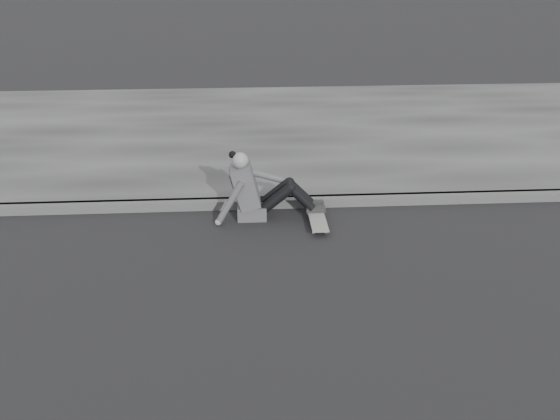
# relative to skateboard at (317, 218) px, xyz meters

# --- Properties ---
(ground) EXTENTS (80.00, 80.00, 0.00)m
(ground) POSITION_rel_skateboard_xyz_m (1.98, -2.04, -0.07)
(ground) COLOR black
(ground) RESTS_ON ground
(curb) EXTENTS (24.00, 0.16, 0.12)m
(curb) POSITION_rel_skateboard_xyz_m (1.98, 0.54, -0.01)
(curb) COLOR #4A4A4A
(curb) RESTS_ON ground
(sidewalk) EXTENTS (24.00, 6.00, 0.12)m
(sidewalk) POSITION_rel_skateboard_xyz_m (1.98, 3.56, -0.01)
(sidewalk) COLOR #3B3B3B
(sidewalk) RESTS_ON ground
(skateboard) EXTENTS (0.20, 0.78, 0.09)m
(skateboard) POSITION_rel_skateboard_xyz_m (0.00, 0.00, 0.00)
(skateboard) COLOR #A8A8A2
(skateboard) RESTS_ON ground
(seated_woman) EXTENTS (1.38, 0.46, 0.88)m
(seated_woman) POSITION_rel_skateboard_xyz_m (-0.73, 0.25, 0.29)
(seated_woman) COLOR #49494B
(seated_woman) RESTS_ON ground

